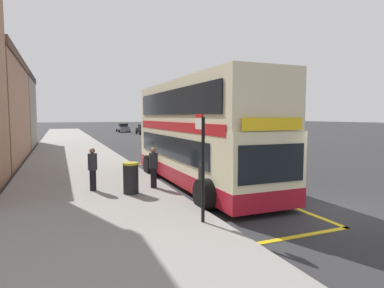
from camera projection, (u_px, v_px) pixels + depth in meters
ground_plane at (130, 140)px, 39.51m from camera, size 260.00×260.00×0.00m
pavement_near at (69, 141)px, 36.84m from camera, size 6.00×76.00×0.14m
double_decker_bus at (198, 137)px, 13.86m from camera, size 3.24×10.46×4.40m
bus_bay_markings at (197, 184)px, 14.01m from camera, size 3.00×13.34×0.01m
bus_stop_sign at (202, 160)px, 8.48m from camera, size 0.09×0.51×2.85m
parked_car_black_kerbside at (144, 129)px, 52.73m from camera, size 2.09×4.20×1.62m
parked_car_grey_behind at (123, 128)px, 59.93m from camera, size 2.09×4.20×1.62m
pedestrian_waiting_near_sign at (93, 167)px, 12.12m from camera, size 0.34×0.34×1.62m
pedestrian_further_back at (154, 166)px, 12.59m from camera, size 0.34×0.34×1.58m
litter_bin at (131, 178)px, 11.67m from camera, size 0.58×0.58×1.13m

